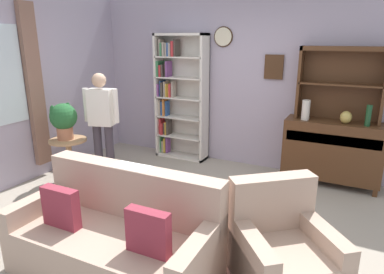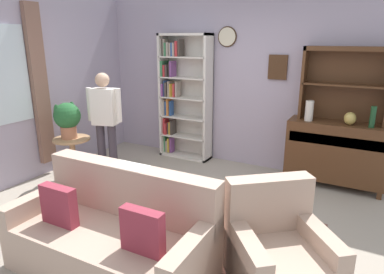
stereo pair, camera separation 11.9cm
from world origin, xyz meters
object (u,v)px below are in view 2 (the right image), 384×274
(bottle_wine, at_px, (373,117))
(potted_plant_large, at_px, (67,117))
(sideboard, at_px, (336,151))
(armchair_floral, at_px, (278,255))
(plant_stand, at_px, (73,154))
(vase_tall, at_px, (309,111))
(couch_floral, at_px, (114,237))
(bookshelf, at_px, (182,95))
(person_reading, at_px, (105,118))
(vase_round, at_px, (350,119))
(sideboard_hutch, at_px, (346,74))

(bottle_wine, distance_m, potted_plant_large, 4.10)
(sideboard, height_order, potted_plant_large, potted_plant_large)
(armchair_floral, height_order, plant_stand, armchair_floral)
(vase_tall, relative_size, couch_floral, 0.15)
(bookshelf, xyz_separation_m, person_reading, (-0.48, -1.37, -0.19))
(couch_floral, bearing_deg, vase_round, 59.96)
(couch_floral, distance_m, armchair_floral, 1.43)
(armchair_floral, bearing_deg, plant_stand, 165.94)
(vase_tall, bearing_deg, couch_floral, -111.58)
(sideboard_hutch, xyz_separation_m, potted_plant_large, (-3.41, -1.71, -0.62))
(couch_floral, relative_size, plant_stand, 2.84)
(bookshelf, height_order, person_reading, bookshelf)
(couch_floral, bearing_deg, potted_plant_large, 146.24)
(couch_floral, bearing_deg, armchair_floral, 19.39)
(vase_round, relative_size, person_reading, 0.11)
(bookshelf, relative_size, couch_floral, 1.16)
(sideboard, relative_size, plant_stand, 2.04)
(bookshelf, bearing_deg, person_reading, -109.40)
(armchair_floral, xyz_separation_m, person_reading, (-2.85, 1.12, 0.62))
(sideboard, distance_m, person_reading, 3.29)
(bottle_wine, bearing_deg, bookshelf, 176.58)
(sideboard, bearing_deg, vase_tall, -168.37)
(couch_floral, xyz_separation_m, armchair_floral, (1.35, 0.47, -0.02))
(vase_tall, height_order, armchair_floral, vase_tall)
(bookshelf, height_order, potted_plant_large, bookshelf)
(person_reading, bearing_deg, bottle_wine, 19.43)
(sideboard, xyz_separation_m, vase_tall, (-0.39, -0.08, 0.55))
(armchair_floral, bearing_deg, couch_floral, -160.61)
(vase_tall, relative_size, potted_plant_large, 0.54)
(vase_round, distance_m, plant_stand, 3.88)
(bottle_wine, bearing_deg, person_reading, -160.57)
(sideboard_hutch, distance_m, bottle_wine, 0.66)
(sideboard_hutch, xyz_separation_m, plant_stand, (-3.38, -1.71, -1.17))
(sideboard, relative_size, sideboard_hutch, 1.18)
(vase_round, bearing_deg, person_reading, -158.73)
(sideboard, distance_m, couch_floral, 3.26)
(vase_round, xyz_separation_m, plant_stand, (-3.51, -1.53, -0.61))
(vase_round, distance_m, armchair_floral, 2.46)
(sideboard, relative_size, bottle_wine, 4.66)
(armchair_floral, xyz_separation_m, potted_plant_large, (-3.26, 0.81, 0.65))
(plant_stand, xyz_separation_m, person_reading, (0.38, 0.31, 0.51))
(vase_round, bearing_deg, potted_plant_large, -156.58)
(sideboard, height_order, vase_round, vase_round)
(vase_tall, height_order, couch_floral, vase_tall)
(potted_plant_large, bearing_deg, bookshelf, 62.08)
(bottle_wine, relative_size, couch_floral, 0.15)
(sideboard_hutch, distance_m, person_reading, 3.38)
(plant_stand, distance_m, potted_plant_large, 0.55)
(sideboard_hutch, bearing_deg, sideboard, -90.00)
(couch_floral, height_order, plant_stand, couch_floral)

